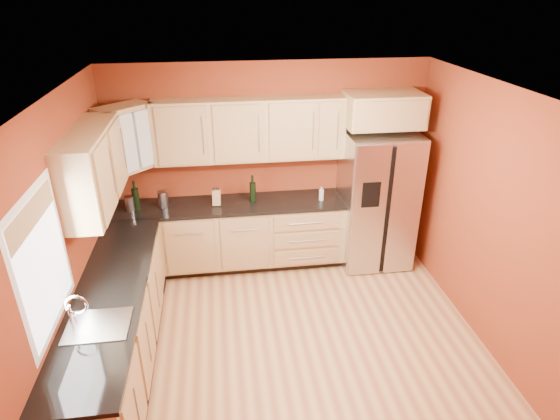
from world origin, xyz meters
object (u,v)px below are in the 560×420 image
(canister_left, at_px, (130,203))
(knife_block, at_px, (217,197))
(soap_dispenser, at_px, (321,194))
(wine_bottle_a, at_px, (135,195))
(refrigerator, at_px, (376,199))

(canister_left, bearing_deg, knife_block, 1.10)
(canister_left, distance_m, soap_dispenser, 2.37)
(wine_bottle_a, bearing_deg, canister_left, -165.97)
(refrigerator, distance_m, wine_bottle_a, 3.03)
(canister_left, distance_m, wine_bottle_a, 0.12)
(canister_left, bearing_deg, soap_dispenser, -0.62)
(canister_left, height_order, knife_block, knife_block)
(canister_left, xyz_separation_m, knife_block, (1.05, 0.02, 0.01))
(knife_block, bearing_deg, wine_bottle_a, -173.38)
(canister_left, distance_m, knife_block, 1.05)
(refrigerator, height_order, soap_dispenser, refrigerator)
(soap_dispenser, bearing_deg, knife_block, 178.02)
(wine_bottle_a, relative_size, soap_dispenser, 2.06)
(refrigerator, height_order, canister_left, refrigerator)
(canister_left, xyz_separation_m, soap_dispenser, (2.37, -0.03, -0.00))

